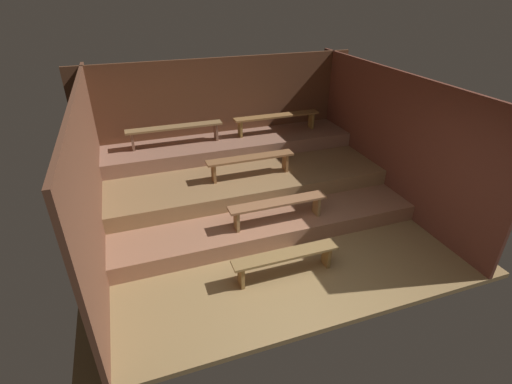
{
  "coord_description": "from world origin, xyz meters",
  "views": [
    {
      "loc": [
        -1.98,
        -3.23,
        3.78
      ],
      "look_at": [
        -0.1,
        2.13,
        0.63
      ],
      "focal_mm": 26.58,
      "sensor_mm": 36.0,
      "label": 1
    }
  ],
  "objects_px": {
    "bench_middle_center": "(250,161)",
    "bench_upper_right": "(277,118)",
    "bench_floor_center": "(286,258)",
    "bench_lower_center": "(278,205)",
    "bench_upper_left": "(175,130)"
  },
  "relations": [
    {
      "from": "bench_middle_center",
      "to": "bench_upper_right",
      "type": "bearing_deg",
      "value": 51.51
    },
    {
      "from": "bench_floor_center",
      "to": "bench_lower_center",
      "type": "bearing_deg",
      "value": 74.46
    },
    {
      "from": "bench_lower_center",
      "to": "bench_middle_center",
      "type": "distance_m",
      "value": 1.26
    },
    {
      "from": "bench_upper_left",
      "to": "bench_upper_right",
      "type": "height_order",
      "value": "same"
    },
    {
      "from": "bench_lower_center",
      "to": "bench_upper_right",
      "type": "xyz_separation_m",
      "value": [
        1.0,
        2.56,
        0.58
      ]
    },
    {
      "from": "bench_upper_right",
      "to": "bench_middle_center",
      "type": "bearing_deg",
      "value": -128.49
    },
    {
      "from": "bench_floor_center",
      "to": "bench_upper_left",
      "type": "height_order",
      "value": "bench_upper_left"
    },
    {
      "from": "bench_floor_center",
      "to": "bench_lower_center",
      "type": "height_order",
      "value": "bench_lower_center"
    },
    {
      "from": "bench_lower_center",
      "to": "bench_upper_left",
      "type": "xyz_separation_m",
      "value": [
        -1.22,
        2.56,
        0.58
      ]
    },
    {
      "from": "bench_floor_center",
      "to": "bench_middle_center",
      "type": "height_order",
      "value": "bench_middle_center"
    },
    {
      "from": "bench_lower_center",
      "to": "bench_upper_right",
      "type": "height_order",
      "value": "bench_upper_right"
    },
    {
      "from": "bench_middle_center",
      "to": "bench_floor_center",
      "type": "bearing_deg",
      "value": -95.34
    },
    {
      "from": "bench_upper_left",
      "to": "bench_lower_center",
      "type": "bearing_deg",
      "value": -64.47
    },
    {
      "from": "bench_floor_center",
      "to": "bench_upper_right",
      "type": "relative_size",
      "value": 0.82
    },
    {
      "from": "bench_floor_center",
      "to": "bench_upper_right",
      "type": "xyz_separation_m",
      "value": [
        1.27,
        3.51,
        0.86
      ]
    }
  ]
}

